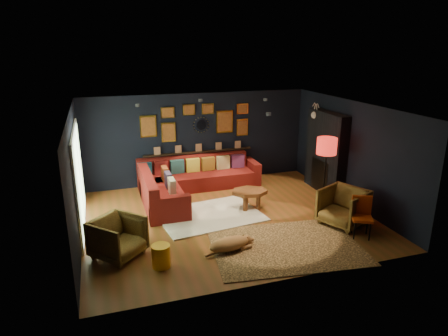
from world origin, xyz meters
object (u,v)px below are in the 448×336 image
object	(u,v)px
armchair_right	(343,205)
sectional	(185,183)
floor_lamp	(327,149)
coffee_table	(249,194)
armchair_left	(118,236)
pouf	(167,204)
dog	(229,242)
gold_stool	(161,256)
orange_chair	(362,213)

from	to	relation	value
armchair_right	sectional	bearing A→B (deg)	-160.29
armchair_right	floor_lamp	size ratio (longest dim) A/B	0.53
coffee_table	armchair_left	world-z (taller)	armchair_left
pouf	dog	bearing A→B (deg)	-69.70
pouf	floor_lamp	distance (m)	4.09
coffee_table	gold_stool	bearing A→B (deg)	-141.25
armchair_left	pouf	bearing A→B (deg)	11.91
coffee_table	dog	bearing A→B (deg)	-121.74
sectional	orange_chair	size ratio (longest dim) A/B	3.91
sectional	armchair_left	world-z (taller)	armchair_left
armchair_left	dog	distance (m)	2.15
armchair_left	dog	world-z (taller)	armchair_left
coffee_table	pouf	world-z (taller)	coffee_table
sectional	orange_chair	bearing A→B (deg)	-49.32
armchair_left	armchair_right	world-z (taller)	armchair_right
coffee_table	floor_lamp	size ratio (longest dim) A/B	0.57
gold_stool	dog	size ratio (longest dim) A/B	0.37
sectional	pouf	size ratio (longest dim) A/B	5.95
sectional	coffee_table	world-z (taller)	sectional
pouf	gold_stool	bearing A→B (deg)	-102.45
coffee_table	pouf	xyz separation A→B (m)	(-1.99, 0.40, -0.17)
gold_stool	dog	world-z (taller)	gold_stool
sectional	floor_lamp	bearing A→B (deg)	-30.83
orange_chair	dog	bearing A→B (deg)	-157.96
armchair_left	dog	size ratio (longest dim) A/B	0.74
gold_stool	orange_chair	world-z (taller)	orange_chair
floor_lamp	dog	size ratio (longest dim) A/B	1.51
floor_lamp	orange_chair	bearing A→B (deg)	-93.14
orange_chair	pouf	bearing A→B (deg)	172.60
pouf	dog	world-z (taller)	pouf
gold_stool	orange_chair	bearing A→B (deg)	-0.69
coffee_table	floor_lamp	distance (m)	2.16
armchair_right	floor_lamp	distance (m)	1.49
orange_chair	floor_lamp	size ratio (longest dim) A/B	0.49
coffee_table	dog	xyz separation A→B (m)	(-1.15, -1.86, -0.19)
sectional	orange_chair	distance (m)	4.64
armchair_left	gold_stool	distance (m)	0.97
sectional	armchair_left	size ratio (longest dim) A/B	3.93
armchair_left	gold_stool	bearing A→B (deg)	-84.58
sectional	floor_lamp	xyz separation A→B (m)	(3.11, -1.86, 1.17)
sectional	floor_lamp	world-z (taller)	floor_lamp
sectional	gold_stool	world-z (taller)	sectional
coffee_table	dog	size ratio (longest dim) A/B	0.86
gold_stool	dog	xyz separation A→B (m)	(1.37, 0.17, -0.01)
floor_lamp	dog	world-z (taller)	floor_lamp
pouf	gold_stool	world-z (taller)	gold_stool
armchair_left	armchair_right	xyz separation A→B (m)	(4.91, -0.09, 0.03)
gold_stool	dog	bearing A→B (deg)	6.91
gold_stool	armchair_left	bearing A→B (deg)	138.81
gold_stool	orange_chair	distance (m)	4.26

